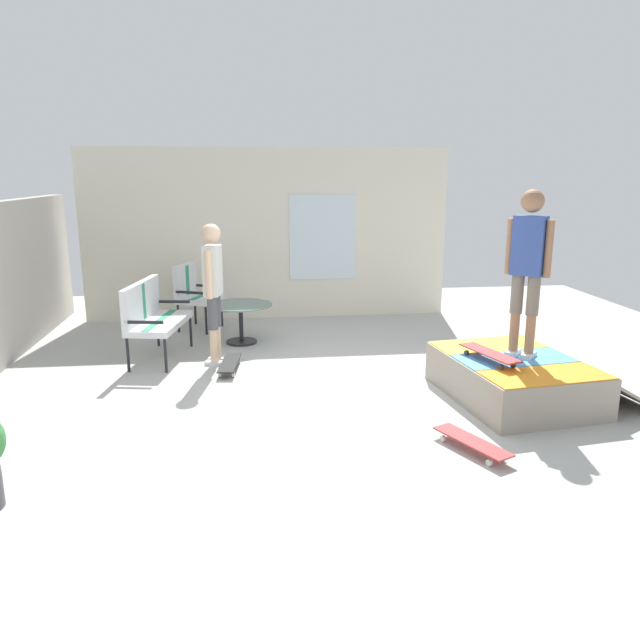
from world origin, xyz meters
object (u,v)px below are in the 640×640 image
patio_bench (151,313)px  patio_chair_near_house (193,290)px  patio_table (241,315)px  skateboard_spare (472,442)px  skate_ramp (516,378)px  person_skater (528,260)px  skateboard_by_bench (230,363)px  skateboard_on_ramp (489,354)px  person_watching (213,283)px

patio_bench → patio_chair_near_house: same height
patio_table → skateboard_spare: size_ratio=1.11×
patio_chair_near_house → skate_ramp: bearing=-133.6°
patio_bench → skateboard_spare: size_ratio=1.64×
patio_chair_near_house → person_skater: (-3.47, -3.76, 0.89)m
person_skater → skateboard_by_bench: 3.70m
patio_bench → skateboard_by_bench: bearing=-121.5°
patio_chair_near_house → skateboard_on_ramp: size_ratio=1.24×
patio_chair_near_house → skateboard_by_bench: size_ratio=1.25×
skate_ramp → patio_table: (2.61, 2.96, 0.18)m
patio_bench → person_watching: (-0.31, -0.83, 0.44)m
skate_ramp → patio_bench: bearing=64.2°
skate_ramp → person_watching: bearing=63.0°
person_skater → skateboard_spare: size_ratio=2.19×
patio_table → patio_chair_near_house: bearing=38.8°
patio_table → person_watching: size_ratio=0.50×
person_watching → skateboard_on_ramp: person_watching is taller
person_skater → skateboard_on_ramp: 1.05m
patio_chair_near_house → person_skater: 5.19m
patio_bench → person_watching: bearing=-110.8°
skate_ramp → patio_bench: size_ratio=1.57×
skateboard_by_bench → skateboard_spare: bearing=-139.7°
person_skater → skateboard_on_ramp: size_ratio=2.15×
person_watching → person_skater: person_skater is taller
patio_chair_near_house → skateboard_spare: 5.50m
patio_chair_near_house → person_watching: size_ratio=0.57×
skateboard_by_bench → skateboard_on_ramp: bearing=-117.7°
patio_chair_near_house → person_watching: person_watching is taller
person_skater → skateboard_on_ramp: (-0.14, 0.41, -0.96)m
patio_chair_near_house → skateboard_by_bench: (-2.16, -0.60, -0.53)m
patio_table → skateboard_by_bench: (-1.24, 0.14, -0.32)m
skate_ramp → patio_bench: (1.98, 4.11, 0.39)m
skateboard_on_ramp → skate_ramp: bearing=-76.8°
patio_table → person_skater: bearing=-130.1°
skate_ramp → patio_table: patio_table is taller
skateboard_spare → skateboard_on_ramp: bearing=-27.4°
person_skater → skateboard_on_ramp: person_skater is taller
skate_ramp → patio_bench: 4.58m
patio_bench → skateboard_spare: patio_bench is taller
skate_ramp → patio_table: size_ratio=2.31×
person_skater → patio_chair_near_house: bearing=47.4°
skate_ramp → skateboard_spare: (-1.20, 0.93, -0.14)m
patio_table → skateboard_spare: patio_table is taller
patio_table → patio_bench: bearing=118.4°
patio_bench → patio_chair_near_house: bearing=-14.9°
patio_chair_near_house → skateboard_on_ramp: bearing=-137.1°
skateboard_by_bench → patio_chair_near_house: bearing=15.5°
skateboard_spare → skateboard_on_ramp: (1.12, -0.58, 0.46)m
skate_ramp → patio_table: bearing=48.7°
person_skater → skate_ramp: bearing=134.0°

